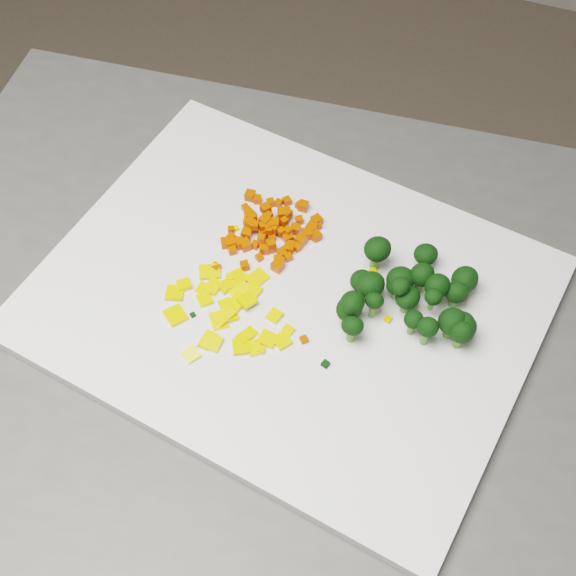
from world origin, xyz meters
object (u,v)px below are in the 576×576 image
(cutting_board, at_px, (288,297))
(carrot_pile, at_px, (271,224))
(broccoli_pile, at_px, (409,296))
(pepper_pile, at_px, (228,313))
(counter_block, at_px, (306,494))

(cutting_board, relative_size, carrot_pile, 4.50)
(carrot_pile, xyz_separation_m, broccoli_pile, (0.16, -0.05, 0.01))
(cutting_board, bearing_deg, pepper_pile, -134.20)
(pepper_pile, bearing_deg, carrot_pile, 88.92)
(cutting_board, xyz_separation_m, carrot_pile, (-0.04, 0.07, 0.02))
(carrot_pile, distance_m, broccoli_pile, 0.16)
(carrot_pile, relative_size, pepper_pile, 0.86)
(counter_block, bearing_deg, carrot_pile, 131.66)
(pepper_pile, bearing_deg, broccoli_pile, 22.05)
(counter_block, distance_m, carrot_pile, 0.49)
(counter_block, distance_m, broccoli_pile, 0.50)
(counter_block, relative_size, cutting_board, 1.91)
(cutting_board, distance_m, broccoli_pile, 0.12)
(counter_block, bearing_deg, pepper_pile, -165.12)
(carrot_pile, distance_m, pepper_pile, 0.11)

